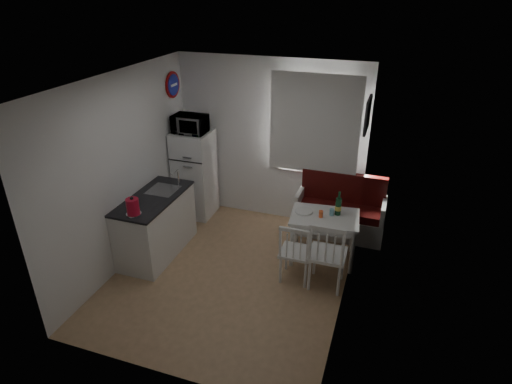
% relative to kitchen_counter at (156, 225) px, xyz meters
% --- Properties ---
extents(floor, '(3.00, 3.50, 0.02)m').
position_rel_kitchen_counter_xyz_m(floor, '(1.20, -0.16, -0.46)').
color(floor, '#A38057').
rests_on(floor, ground).
extents(ceiling, '(3.00, 3.50, 0.02)m').
position_rel_kitchen_counter_xyz_m(ceiling, '(1.20, -0.16, 2.14)').
color(ceiling, white).
rests_on(ceiling, wall_back).
extents(wall_back, '(3.00, 0.02, 2.60)m').
position_rel_kitchen_counter_xyz_m(wall_back, '(1.20, 1.59, 0.84)').
color(wall_back, white).
rests_on(wall_back, floor).
extents(wall_front, '(3.00, 0.02, 2.60)m').
position_rel_kitchen_counter_xyz_m(wall_front, '(1.20, -1.91, 0.84)').
color(wall_front, white).
rests_on(wall_front, floor).
extents(wall_left, '(0.02, 3.50, 2.60)m').
position_rel_kitchen_counter_xyz_m(wall_left, '(-0.30, -0.16, 0.84)').
color(wall_left, white).
rests_on(wall_left, floor).
extents(wall_right, '(0.02, 3.50, 2.60)m').
position_rel_kitchen_counter_xyz_m(wall_right, '(2.70, -0.16, 0.84)').
color(wall_right, white).
rests_on(wall_right, floor).
extents(window, '(1.22, 0.06, 1.47)m').
position_rel_kitchen_counter_xyz_m(window, '(1.90, 1.56, 1.17)').
color(window, white).
rests_on(window, wall_back).
extents(curtain, '(1.35, 0.02, 1.50)m').
position_rel_kitchen_counter_xyz_m(curtain, '(1.90, 1.49, 1.22)').
color(curtain, white).
rests_on(curtain, wall_back).
extents(kitchen_counter, '(0.62, 1.32, 1.16)m').
position_rel_kitchen_counter_xyz_m(kitchen_counter, '(0.00, 0.00, 0.00)').
color(kitchen_counter, white).
rests_on(kitchen_counter, floor).
extents(wall_sign, '(0.03, 0.40, 0.40)m').
position_rel_kitchen_counter_xyz_m(wall_sign, '(-0.27, 1.29, 1.69)').
color(wall_sign, '#1A249E').
rests_on(wall_sign, wall_left).
extents(picture_frame, '(0.04, 0.52, 0.42)m').
position_rel_kitchen_counter_xyz_m(picture_frame, '(2.67, 0.94, 1.59)').
color(picture_frame, black).
rests_on(picture_frame, wall_right).
extents(bench, '(1.35, 0.52, 0.96)m').
position_rel_kitchen_counter_xyz_m(bench, '(2.41, 1.36, -0.14)').
color(bench, white).
rests_on(bench, floor).
extents(dining_table, '(0.98, 0.74, 0.69)m').
position_rel_kitchen_counter_xyz_m(dining_table, '(2.29, 0.60, 0.16)').
color(dining_table, white).
rests_on(dining_table, floor).
extents(chair_left, '(0.41, 0.39, 0.46)m').
position_rel_kitchen_counter_xyz_m(chair_left, '(2.04, -0.06, 0.08)').
color(chair_left, white).
rests_on(chair_left, floor).
extents(chair_right, '(0.46, 0.44, 0.53)m').
position_rel_kitchen_counter_xyz_m(chair_right, '(2.45, -0.07, 0.15)').
color(chair_right, white).
rests_on(chair_right, floor).
extents(fridge, '(0.58, 0.58, 1.45)m').
position_rel_kitchen_counter_xyz_m(fridge, '(0.02, 1.24, 0.27)').
color(fridge, white).
rests_on(fridge, floor).
extents(microwave, '(0.51, 0.35, 0.28)m').
position_rel_kitchen_counter_xyz_m(microwave, '(0.02, 1.19, 1.13)').
color(microwave, white).
rests_on(microwave, fridge).
extents(kettle, '(0.19, 0.19, 0.26)m').
position_rel_kitchen_counter_xyz_m(kettle, '(0.05, -0.54, 0.57)').
color(kettle, red).
rests_on(kettle, kitchen_counter).
extents(wine_bottle, '(0.09, 0.09, 0.34)m').
position_rel_kitchen_counter_xyz_m(wine_bottle, '(2.45, 0.70, 0.41)').
color(wine_bottle, '#164523').
rests_on(wine_bottle, dining_table).
extents(drinking_glass_orange, '(0.06, 0.06, 0.10)m').
position_rel_kitchen_counter_xyz_m(drinking_glass_orange, '(2.24, 0.55, 0.28)').
color(drinking_glass_orange, '#FF632A').
rests_on(drinking_glass_orange, dining_table).
extents(drinking_glass_blue, '(0.06, 0.06, 0.10)m').
position_rel_kitchen_counter_xyz_m(drinking_glass_blue, '(2.37, 0.65, 0.28)').
color(drinking_glass_blue, '#7BC1D2').
rests_on(drinking_glass_blue, dining_table).
extents(plate, '(0.25, 0.25, 0.02)m').
position_rel_kitchen_counter_xyz_m(plate, '(1.99, 0.62, 0.25)').
color(plate, white).
rests_on(plate, dining_table).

